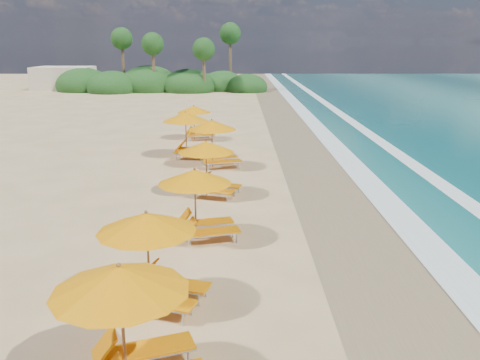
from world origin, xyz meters
The scene contains 12 objects.
ground centered at (0.00, 0.00, 0.00)m, with size 160.00×160.00×0.00m, color tan.
wet_sand centered at (4.00, 0.00, 0.01)m, with size 4.00×160.00×0.01m, color #8E7C54.
surf_foam centered at (6.70, 0.00, 0.03)m, with size 4.00×160.00×0.01m.
station_1 centered at (-1.84, -9.19, 1.32)m, with size 3.00×2.94×2.35m.
station_2 centered at (-1.92, -6.38, 1.26)m, with size 2.86×2.79×2.25m.
station_3 centered at (-1.18, -2.36, 1.26)m, with size 2.78×2.69×2.24m.
station_4 centered at (-1.13, 2.08, 1.23)m, with size 2.80×2.74×2.20m.
station_5 centered at (-1.12, 6.75, 1.31)m, with size 2.91×2.81×2.34m.
station_6 centered at (-2.55, 8.85, 1.35)m, with size 2.79×2.63×2.41m.
station_7 centered at (-2.58, 13.84, 1.19)m, with size 2.59×2.48×2.13m.
treeline centered at (-9.94, 45.51, 1.00)m, with size 25.80×8.80×9.74m.
beach_building centered at (-22.00, 48.00, 1.40)m, with size 7.00×5.00×2.80m, color beige.
Camera 1 is at (-0.07, -16.77, 5.80)m, focal length 37.78 mm.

